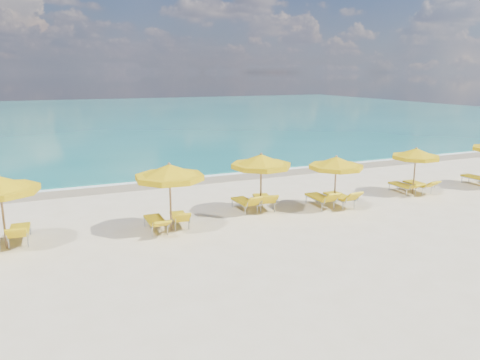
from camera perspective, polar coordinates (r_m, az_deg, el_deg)
name	(u,v)px	position (r m, az deg, el deg)	size (l,w,h in m)	color
ground_plane	(255,217)	(18.56, 1.85, -4.57)	(120.00, 120.00, 0.00)	beige
ocean	(99,116)	(64.68, -16.76, 7.46)	(120.00, 80.00, 0.30)	#136C67
wet_sand_band	(196,179)	(25.22, -5.34, 0.10)	(120.00, 2.60, 0.01)	tan
foam_line	(192,176)	(25.96, -5.89, 0.46)	(120.00, 1.20, 0.03)	white
whitecap_near	(66,158)	(33.50, -20.41, 2.54)	(14.00, 0.36, 0.05)	white
whitecap_far	(223,135)	(43.28, -2.14, 5.54)	(18.00, 0.30, 0.05)	white
umbrella_1	(0,185)	(16.63, -27.26, -0.60)	(2.78, 2.78, 2.47)	#9D774E
umbrella_2	(169,173)	(16.65, -8.60, 0.87)	(3.13, 3.13, 2.51)	#9D774E
umbrella_3	(261,162)	(18.76, 2.59, 2.24)	(2.98, 2.98, 2.47)	#9D774E
umbrella_4	(336,163)	(19.67, 11.64, 2.00)	(2.87, 2.87, 2.27)	#9D774E
umbrella_5	(416,154)	(23.24, 20.66, 2.98)	(2.86, 2.86, 2.22)	#9D774E
lounger_1_right	(20,235)	(17.51, -25.27, -6.13)	(0.73, 1.95, 0.85)	#A5A8AD
lounger_2_left	(156,225)	(17.20, -10.19, -5.42)	(0.64, 1.91, 0.73)	#A5A8AD
lounger_2_right	(180,220)	(17.63, -7.38, -4.92)	(0.74, 1.71, 0.78)	#A5A8AD
lounger_3_left	(245,205)	(19.37, 0.60, -3.10)	(0.70, 1.84, 0.86)	#A5A8AD
lounger_3_right	(264,203)	(19.74, 2.95, -2.77)	(1.03, 2.04, 0.88)	#A5A8AD
lounger_4_left	(320,201)	(20.20, 9.76, -2.58)	(0.69, 1.92, 0.89)	#A5A8AD
lounger_4_right	(340,200)	(20.51, 12.08, -2.43)	(0.72, 1.98, 0.89)	#A5A8AD
lounger_5_left	(403,189)	(23.49, 19.24, -0.99)	(0.61, 1.85, 0.69)	#A5A8AD
lounger_5_right	(418,187)	(24.00, 20.89, -0.82)	(0.63, 1.86, 0.76)	#A5A8AD
lounger_6_left	(477,180)	(26.67, 26.92, -0.05)	(0.76, 1.89, 0.83)	#A5A8AD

